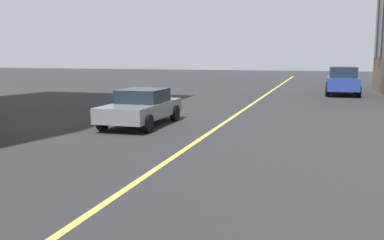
{
  "coord_description": "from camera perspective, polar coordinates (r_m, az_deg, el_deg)",
  "views": [
    {
      "loc": [
        3.36,
        -3.71,
        2.66
      ],
      "look_at": [
        12.72,
        -0.92,
        1.22
      ],
      "focal_mm": 41.33,
      "sensor_mm": 36.0,
      "label": 1
    }
  ],
  "objects": [
    {
      "name": "lane_centre_line",
      "position": [
        17.25,
        4.02,
        -0.47
      ],
      "size": [
        80.0,
        0.16,
        0.01
      ],
      "color": "#D8C64C",
      "rests_on": "ground_plane"
    },
    {
      "name": "car_grey_parked_b",
      "position": [
        16.9,
        -6.54,
        1.7
      ],
      "size": [
        4.4,
        1.95,
        1.37
      ],
      "color": "slate",
      "rests_on": "ground_plane"
    },
    {
      "name": "car_blue_mid",
      "position": [
        31.22,
        18.86,
        4.85
      ],
      "size": [
        4.7,
        2.14,
        1.88
      ],
      "color": "navy",
      "rests_on": "ground_plane"
    },
    {
      "name": "car_green_trailing",
      "position": [
        40.33,
        18.39,
        5.2
      ],
      "size": [
        3.9,
        1.89,
        1.4
      ],
      "color": "#1E6038",
      "rests_on": "ground_plane"
    }
  ]
}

